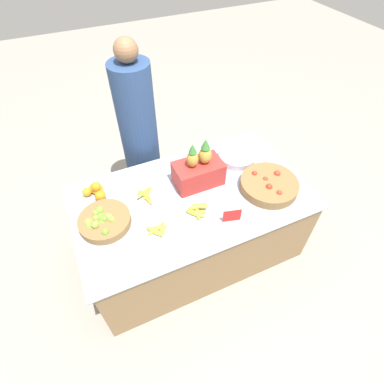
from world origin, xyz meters
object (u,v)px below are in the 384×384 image
metal_bowl (237,156)px  produce_crate (198,171)px  tomato_basket (269,185)px  lime_bowl (104,221)px  price_sign (232,216)px  vendor_person (140,138)px

metal_bowl → produce_crate: size_ratio=0.78×
tomato_basket → metal_bowl: tomato_basket is taller
lime_bowl → produce_crate: 0.78m
price_sign → tomato_basket: bearing=35.8°
tomato_basket → lime_bowl: bearing=171.9°
metal_bowl → vendor_person: (-0.69, 0.54, 0.03)m
tomato_basket → produce_crate: 0.55m
vendor_person → produce_crate: bearing=-67.5°
tomato_basket → price_sign: (-0.42, -0.16, 0.02)m
lime_bowl → vendor_person: vendor_person is taller
price_sign → vendor_person: vendor_person is taller
lime_bowl → metal_bowl: bearing=10.5°
tomato_basket → produce_crate: produce_crate is taller
tomato_basket → price_sign: price_sign is taller
price_sign → vendor_person: size_ratio=0.08×
price_sign → produce_crate: (-0.05, 0.44, 0.07)m
metal_bowl → produce_crate: bearing=-164.8°
tomato_basket → vendor_person: bearing=128.2°
lime_bowl → metal_bowl: (1.19, 0.22, -0.01)m
metal_bowl → vendor_person: 0.88m
price_sign → vendor_person: 1.14m
lime_bowl → metal_bowl: size_ratio=1.14×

